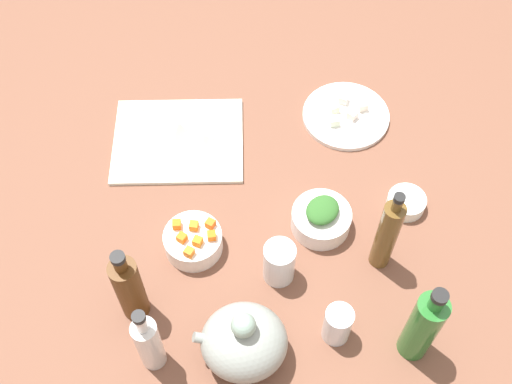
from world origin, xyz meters
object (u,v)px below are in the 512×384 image
Objects in this scene: bottle_1 at (387,234)px; bottle_2 at (148,343)px; teapot at (244,342)px; drinking_glass_1 at (337,324)px; bottle_0 at (129,288)px; bottle_3 at (423,326)px; plate_tofu at (346,116)px; drinking_glass_0 at (279,263)px; bowl_greens at (321,219)px; bowl_small_side at (406,203)px; bowl_carrots at (193,241)px; cutting_board at (178,141)px.

bottle_2 is (46.58, 21.93, -2.20)cm from bottle_1.
teapot is 1.88× the size of drinking_glass_1.
bottle_0 is 52.41cm from bottle_1.
bottle_3 is at bearing -177.27° from bottle_2.
plate_tofu is 0.94× the size of bottle_0.
drinking_glass_1 reaches higher than plate_tofu.
teapot is 33.65cm from bottle_3.
teapot is 18.84cm from drinking_glass_1.
plate_tofu is 47.08cm from drinking_glass_0.
bottle_0 is (38.95, 19.88, 7.26)cm from bowl_greens.
bowl_small_side is 35.33cm from drinking_glass_1.
bottle_1 reaches higher than plate_tofu.
bottle_2 reaches higher than bowl_carrots.
bowl_greens is at bearing -128.44° from drinking_glass_0.
cutting_board is at bearing -97.48° from bottle_0.
teapot is 0.79× the size of bottle_0.
bottle_2 reaches higher than bowl_greens.
drinking_glass_1 is (6.45, 56.69, 4.23)cm from plate_tofu.
drinking_glass_1 is (-36.03, -5.16, -3.87)cm from bottle_2.
bottle_0 is at bearing -66.64° from bottle_2.
bowl_small_side is at bearing -94.87° from bottle_3.
bowl_small_side reaches higher than plate_tofu.
bowl_carrots is at bearing -4.35° from bottle_1.
teapot reaches higher than bowl_small_side.
plate_tofu is at bearing -124.49° from bottle_2.
plate_tofu is 2.04× the size of drinking_glass_0.
bottle_2 is at bearing 25.21° from bottle_1.
bowl_carrots is at bearing -33.88° from drinking_glass_1.
bowl_small_side is at bearing -136.40° from teapot.
bottle_3 is 16.40cm from drinking_glass_1.
bottle_1 is at bearing 175.65° from bowl_carrots.
bottle_3 reaches higher than bowl_small_side.
plate_tofu is at bearing -66.53° from bowl_small_side.
teapot is at bearing 12.89° from drinking_glass_1.
bottle_1 is at bearing 144.72° from cutting_board.
bowl_carrots is 26.83cm from teapot.
bottle_0 reaches higher than drinking_glass_1.
bottle_2 is at bearing 55.51° from plate_tofu.
drinking_glass_0 is (-29.41, -7.86, -4.52)cm from bottle_0.
plate_tofu is 51.54cm from bowl_carrots.
teapot reaches higher than bowl_carrots.
bottle_2 is at bearing 36.61° from drinking_glass_0.
bowl_small_side is 34.31cm from bottle_3.
teapot is 18.91cm from drinking_glass_0.
bottle_2 is at bearing 88.79° from cutting_board.
plate_tofu is 75.46cm from bottle_2.
bowl_carrots is 35.63cm from drinking_glass_1.
drinking_glass_0 is at bearing 9.10° from bottle_1.
teapot is at bearing 60.59° from bowl_greens.
cutting_board is at bearing -35.28° from bottle_1.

